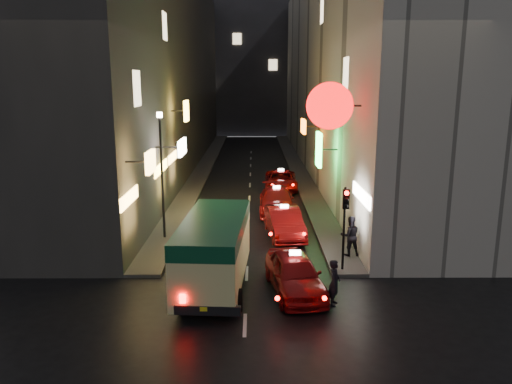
{
  "coord_description": "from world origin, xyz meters",
  "views": [
    {
      "loc": [
        0.3,
        -11.02,
        7.84
      ],
      "look_at": [
        0.41,
        13.0,
        2.47
      ],
      "focal_mm": 35.0,
      "sensor_mm": 36.0,
      "label": 1
    }
  ],
  "objects_px": {
    "pedestrian_crossing": "(335,280)",
    "traffic_light": "(345,211)",
    "minibus": "(214,245)",
    "lamp_post": "(162,167)",
    "taxi_near": "(295,271)"
  },
  "relations": [
    {
      "from": "traffic_light",
      "to": "lamp_post",
      "type": "relative_size",
      "value": 0.56
    },
    {
      "from": "taxi_near",
      "to": "pedestrian_crossing",
      "type": "relative_size",
      "value": 3.02
    },
    {
      "from": "pedestrian_crossing",
      "to": "traffic_light",
      "type": "xyz_separation_m",
      "value": [
        0.84,
        2.94,
        1.73
      ]
    },
    {
      "from": "minibus",
      "to": "taxi_near",
      "type": "bearing_deg",
      "value": -9.32
    },
    {
      "from": "minibus",
      "to": "pedestrian_crossing",
      "type": "relative_size",
      "value": 3.43
    },
    {
      "from": "minibus",
      "to": "pedestrian_crossing",
      "type": "distance_m",
      "value": 4.7
    },
    {
      "from": "traffic_light",
      "to": "minibus",
      "type": "bearing_deg",
      "value": -165.13
    },
    {
      "from": "traffic_light",
      "to": "taxi_near",
      "type": "bearing_deg",
      "value": -138.99
    },
    {
      "from": "pedestrian_crossing",
      "to": "lamp_post",
      "type": "distance_m",
      "value": 10.85
    },
    {
      "from": "minibus",
      "to": "traffic_light",
      "type": "distance_m",
      "value": 5.47
    },
    {
      "from": "minibus",
      "to": "pedestrian_crossing",
      "type": "height_order",
      "value": "minibus"
    },
    {
      "from": "taxi_near",
      "to": "lamp_post",
      "type": "xyz_separation_m",
      "value": [
        -6.04,
        6.41,
        2.85
      ]
    },
    {
      "from": "pedestrian_crossing",
      "to": "lamp_post",
      "type": "relative_size",
      "value": 0.31
    },
    {
      "from": "pedestrian_crossing",
      "to": "traffic_light",
      "type": "distance_m",
      "value": 3.52
    },
    {
      "from": "taxi_near",
      "to": "pedestrian_crossing",
      "type": "xyz_separation_m",
      "value": [
        1.32,
        -1.06,
        0.08
      ]
    }
  ]
}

